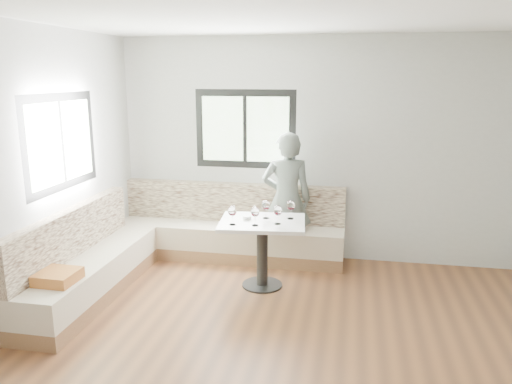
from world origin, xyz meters
TOP-DOWN VIEW (x-y plane):
  - room at (-0.08, 0.08)m, footprint 5.01×5.01m
  - banquette at (-1.59, 1.63)m, footprint 2.90×2.80m
  - table at (-0.48, 1.44)m, footprint 1.00×0.81m
  - person at (-0.31, 2.17)m, footprint 0.67×0.50m
  - olive_ramekin at (-0.66, 1.48)m, footprint 0.09×0.09m
  - wine_glass_a at (-0.77, 1.24)m, footprint 0.09×0.09m
  - wine_glass_b at (-0.53, 1.26)m, footprint 0.09×0.09m
  - wine_glass_c at (-0.30, 1.35)m, footprint 0.09×0.09m
  - wine_glass_d at (-0.46, 1.55)m, footprint 0.09×0.09m
  - wine_glass_e at (-0.19, 1.58)m, footprint 0.09×0.09m

SIDE VIEW (x-z plane):
  - banquette at x=-1.59m, z-range -0.14..0.81m
  - table at x=-0.48m, z-range 0.19..0.95m
  - olive_ramekin at x=-0.66m, z-range 0.76..0.80m
  - person at x=-0.31m, z-range 0.00..1.67m
  - wine_glass_a at x=-0.77m, z-range 0.80..1.01m
  - wine_glass_b at x=-0.53m, z-range 0.80..1.01m
  - wine_glass_c at x=-0.30m, z-range 0.80..1.01m
  - wine_glass_d at x=-0.46m, z-range 0.80..1.01m
  - wine_glass_e at x=-0.19m, z-range 0.80..1.01m
  - room at x=-0.08m, z-range 0.01..2.82m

